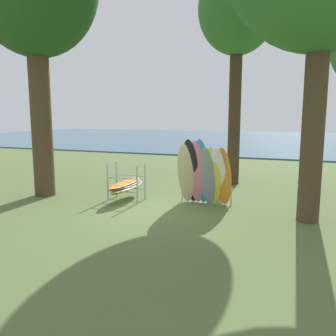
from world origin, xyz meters
TOP-DOWN VIEW (x-y plane):
  - ground_plane at (0.00, 0.00)m, footprint 80.00×80.00m
  - lake_water at (0.00, 31.50)m, footprint 80.00×36.00m
  - tree_far_left_back at (1.44, 4.89)m, footprint 3.09×3.09m
  - leaning_board_pile at (1.21, 1.03)m, footprint 1.79×0.93m
  - board_storage_rack at (-1.43, 0.80)m, footprint 1.15×2.12m

SIDE VIEW (x-z plane):
  - ground_plane at x=0.00m, z-range 0.00..0.00m
  - lake_water at x=0.00m, z-range 0.00..0.10m
  - board_storage_rack at x=-1.43m, z-range -0.13..1.12m
  - leaning_board_pile at x=1.21m, z-range -0.08..2.07m
  - tree_far_left_back at x=1.44m, z-range 2.44..11.20m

